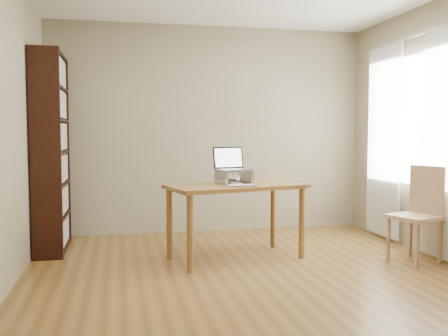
{
  "coord_description": "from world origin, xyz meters",
  "views": [
    {
      "loc": [
        -1.14,
        -4.0,
        1.26
      ],
      "look_at": [
        -0.13,
        0.77,
        0.92
      ],
      "focal_mm": 40.0,
      "sensor_mm": 36.0,
      "label": 1
    }
  ],
  "objects_px": {
    "desk": "(236,195)",
    "chair": "(421,211)",
    "keyboard": "(241,186)",
    "bookshelf": "(52,153)",
    "laptop": "(233,164)",
    "cat": "(230,178)"
  },
  "relations": [
    {
      "from": "desk",
      "to": "chair",
      "type": "bearing_deg",
      "value": -29.74
    },
    {
      "from": "desk",
      "to": "keyboard",
      "type": "relative_size",
      "value": 5.17
    },
    {
      "from": "keyboard",
      "to": "chair",
      "type": "relative_size",
      "value": 0.3
    },
    {
      "from": "desk",
      "to": "chair",
      "type": "xyz_separation_m",
      "value": [
        1.74,
        -0.49,
        -0.14
      ]
    },
    {
      "from": "bookshelf",
      "to": "chair",
      "type": "height_order",
      "value": "bookshelf"
    },
    {
      "from": "chair",
      "to": "keyboard",
      "type": "bearing_deg",
      "value": 151.28
    },
    {
      "from": "keyboard",
      "to": "laptop",
      "type": "bearing_deg",
      "value": 82.74
    },
    {
      "from": "desk",
      "to": "keyboard",
      "type": "height_order",
      "value": "keyboard"
    },
    {
      "from": "laptop",
      "to": "desk",
      "type": "bearing_deg",
      "value": -104.08
    },
    {
      "from": "desk",
      "to": "chair",
      "type": "height_order",
      "value": "chair"
    },
    {
      "from": "desk",
      "to": "chair",
      "type": "relative_size",
      "value": 1.55
    },
    {
      "from": "laptop",
      "to": "keyboard",
      "type": "distance_m",
      "value": 0.4
    },
    {
      "from": "desk",
      "to": "cat",
      "type": "relative_size",
      "value": 3.11
    },
    {
      "from": "bookshelf",
      "to": "chair",
      "type": "bearing_deg",
      "value": -19.3
    },
    {
      "from": "cat",
      "to": "keyboard",
      "type": "bearing_deg",
      "value": -92.54
    },
    {
      "from": "bookshelf",
      "to": "keyboard",
      "type": "relative_size",
      "value": 7.49
    },
    {
      "from": "bookshelf",
      "to": "desk",
      "type": "bearing_deg",
      "value": -22.6
    },
    {
      "from": "desk",
      "to": "cat",
      "type": "height_order",
      "value": "cat"
    },
    {
      "from": "cat",
      "to": "desk",
      "type": "bearing_deg",
      "value": -81.48
    },
    {
      "from": "keyboard",
      "to": "cat",
      "type": "relative_size",
      "value": 0.6
    },
    {
      "from": "laptop",
      "to": "chair",
      "type": "xyz_separation_m",
      "value": [
        1.74,
        -0.63,
        -0.44
      ]
    },
    {
      "from": "desk",
      "to": "cat",
      "type": "bearing_deg",
      "value": 92.54
    }
  ]
}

